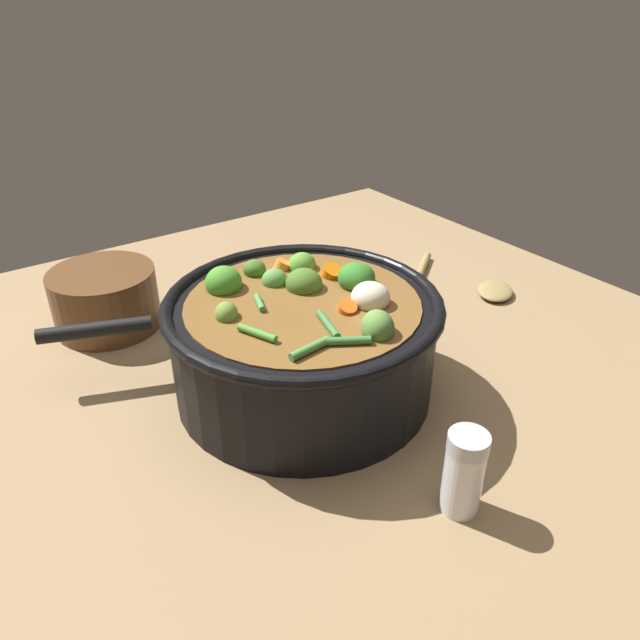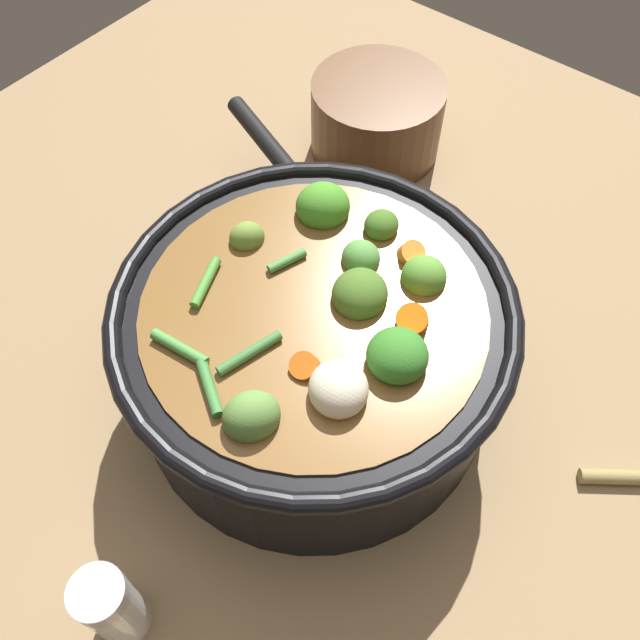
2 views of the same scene
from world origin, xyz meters
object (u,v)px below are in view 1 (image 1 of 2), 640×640
object	(u,v)px
salt_shaker	(464,473)
small_saucepan	(105,300)
cooking_pot	(304,342)
wooden_spoon	(465,287)

from	to	relation	value
salt_shaker	small_saucepan	xyz separation A→B (m)	(-0.51, -0.15, -0.00)
salt_shaker	small_saucepan	distance (m)	0.53
cooking_pot	salt_shaker	xyz separation A→B (m)	(0.23, 0.01, -0.02)
wooden_spoon	salt_shaker	size ratio (longest dim) A/B	2.39
cooking_pot	salt_shaker	size ratio (longest dim) A/B	3.62
cooking_pot	wooden_spoon	xyz separation A→B (m)	(-0.07, 0.35, -0.06)
wooden_spoon	salt_shaker	distance (m)	0.45
wooden_spoon	salt_shaker	xyz separation A→B (m)	(0.30, -0.33, 0.04)
cooking_pot	small_saucepan	distance (m)	0.31
cooking_pot	salt_shaker	distance (m)	0.24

